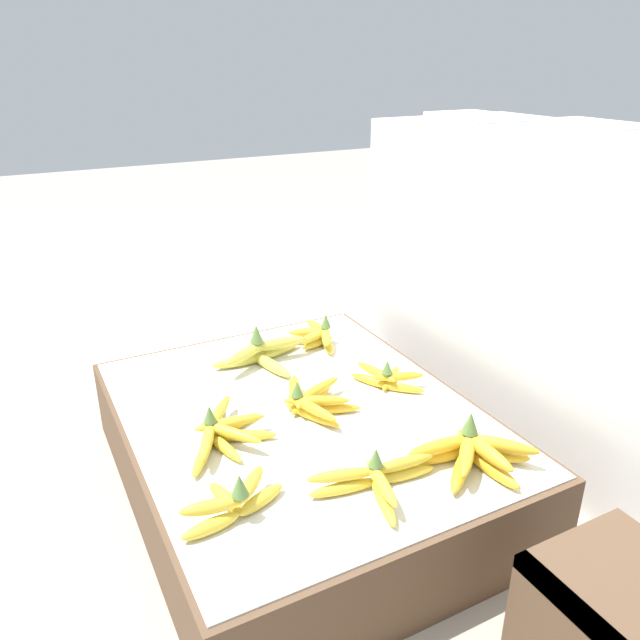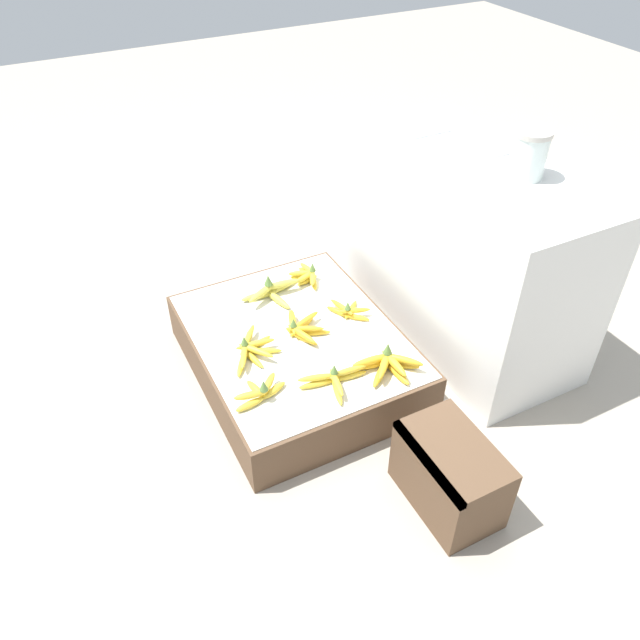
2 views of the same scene
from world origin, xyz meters
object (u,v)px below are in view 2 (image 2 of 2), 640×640
at_px(wooden_crate, 449,474).
at_px(banana_bunch_middle_midright, 334,379).
at_px(banana_bunch_middle_midleft, 301,328).
at_px(foam_tray_white, 486,144).
at_px(banana_bunch_front_midleft, 251,349).
at_px(glass_jar, 529,154).
at_px(banana_bunch_back_left, 307,276).
at_px(banana_bunch_front_midright, 260,392).
at_px(banana_bunch_middle_left, 272,291).
at_px(banana_bunch_back_midright, 388,364).
at_px(banana_bunch_back_midleft, 348,311).

xyz_separation_m(wooden_crate, banana_bunch_middle_midright, (-0.49, -0.18, 0.10)).
xyz_separation_m(banana_bunch_middle_midleft, foam_tray_white, (-0.07, 0.88, 0.58)).
xyz_separation_m(banana_bunch_front_midleft, glass_jar, (0.18, 1.06, 0.66)).
height_order(banana_bunch_middle_midleft, banana_bunch_back_left, banana_bunch_back_left).
relative_size(wooden_crate, banana_bunch_back_left, 1.91).
height_order(wooden_crate, glass_jar, glass_jar).
relative_size(banana_bunch_front_midright, banana_bunch_back_left, 1.13).
relative_size(banana_bunch_middle_left, banana_bunch_back_midright, 1.10).
height_order(banana_bunch_middle_midleft, foam_tray_white, foam_tray_white).
bearing_deg(banana_bunch_front_midright, banana_bunch_back_midright, 79.56).
relative_size(banana_bunch_middle_left, banana_bunch_middle_midleft, 1.04).
xyz_separation_m(wooden_crate, banana_bunch_middle_midleft, (-0.81, -0.16, 0.10)).
distance_m(banana_bunch_back_left, banana_bunch_back_midright, 0.66).
xyz_separation_m(wooden_crate, banana_bunch_middle_left, (-1.09, -0.17, 0.10)).
height_order(banana_bunch_middle_midleft, banana_bunch_back_midright, banana_bunch_back_midright).
height_order(wooden_crate, foam_tray_white, foam_tray_white).
xyz_separation_m(banana_bunch_middle_midleft, banana_bunch_back_midleft, (-0.01, 0.23, -0.00)).
xyz_separation_m(banana_bunch_middle_midright, banana_bunch_back_midright, (0.02, 0.22, 0.01)).
distance_m(banana_bunch_middle_left, glass_jar, 1.17).
distance_m(banana_bunch_back_midright, foam_tray_white, 0.99).
bearing_deg(wooden_crate, glass_jar, 131.86).
relative_size(banana_bunch_middle_midright, banana_bunch_back_midright, 1.07).
distance_m(banana_bunch_middle_midleft, foam_tray_white, 1.05).
relative_size(banana_bunch_front_midleft, banana_bunch_middle_midright, 0.91).
bearing_deg(banana_bunch_back_left, glass_jar, 51.11).
distance_m(banana_bunch_middle_midleft, banana_bunch_back_left, 0.36).
bearing_deg(banana_bunch_front_midleft, foam_tray_white, 95.03).
bearing_deg(banana_bunch_back_left, banana_bunch_middle_midleft, -30.19).
height_order(banana_bunch_back_left, foam_tray_white, foam_tray_white).
height_order(banana_bunch_middle_left, banana_bunch_back_left, banana_bunch_middle_left).
bearing_deg(banana_bunch_back_midleft, banana_bunch_middle_midleft, -87.08).
bearing_deg(banana_bunch_middle_midright, banana_bunch_front_midright, -103.48).
distance_m(banana_bunch_back_midleft, banana_bunch_back_midright, 0.36).
bearing_deg(banana_bunch_middle_midright, foam_tray_white, 113.86).
relative_size(banana_bunch_back_midleft, glass_jar, 1.01).
bearing_deg(banana_bunch_front_midright, banana_bunch_front_midleft, 165.69).
height_order(banana_bunch_front_midleft, banana_bunch_back_midleft, banana_bunch_front_midleft).
xyz_separation_m(banana_bunch_back_left, foam_tray_white, (0.24, 0.69, 0.58)).
relative_size(banana_bunch_front_midright, banana_bunch_middle_midleft, 0.83).
xyz_separation_m(wooden_crate, banana_bunch_back_midright, (-0.46, 0.04, 0.10)).
relative_size(banana_bunch_middle_left, banana_bunch_back_midleft, 1.53).
bearing_deg(banana_bunch_middle_left, glass_jar, 59.91).
xyz_separation_m(banana_bunch_middle_midright, foam_tray_white, (-0.40, 0.90, 0.58)).
xyz_separation_m(banana_bunch_front_midleft, banana_bunch_front_midright, (0.23, -0.06, 0.00)).
height_order(wooden_crate, banana_bunch_middle_midright, banana_bunch_middle_midright).
height_order(banana_bunch_front_midright, banana_bunch_back_left, banana_bunch_front_midright).
xyz_separation_m(wooden_crate, banana_bunch_front_midleft, (-0.79, -0.39, 0.10)).
height_order(banana_bunch_back_midleft, foam_tray_white, foam_tray_white).
relative_size(banana_bunch_front_midright, foam_tray_white, 1.04).
height_order(banana_bunch_back_left, banana_bunch_back_midright, banana_bunch_back_midright).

